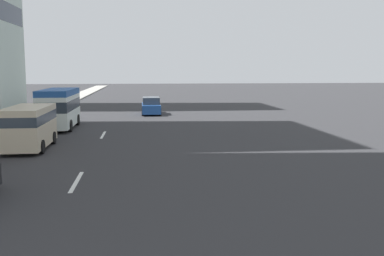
# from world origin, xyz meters

# --- Properties ---
(ground_plane) EXTENTS (198.00, 198.00, 0.00)m
(ground_plane) POSITION_xyz_m (31.50, 0.00, 0.00)
(ground_plane) COLOR #2D2D30
(sidewalk_right) EXTENTS (162.00, 2.82, 0.15)m
(sidewalk_right) POSITION_xyz_m (31.50, 7.44, 0.07)
(sidewalk_right) COLOR #9E9B93
(sidewalk_right) RESTS_ON ground_plane
(lane_stripe_mid) EXTENTS (3.20, 0.16, 0.01)m
(lane_stripe_mid) POSITION_xyz_m (13.11, 0.00, 0.01)
(lane_stripe_mid) COLOR silver
(lane_stripe_mid) RESTS_ON ground_plane
(lane_stripe_far) EXTENTS (3.20, 0.16, 0.01)m
(lane_stripe_far) POSITION_xyz_m (25.45, 0.00, 0.01)
(lane_stripe_far) COLOR silver
(lane_stripe_far) RESTS_ON ground_plane
(car_lead) EXTENTS (4.75, 1.80, 1.65)m
(car_lead) POSITION_xyz_m (38.81, -3.47, 0.78)
(car_lead) COLOR #1E478C
(car_lead) RESTS_ON ground_plane
(van_second) EXTENTS (5.11, 2.12, 2.31)m
(van_second) POSITION_xyz_m (20.69, 3.52, 1.32)
(van_second) COLOR beige
(van_second) RESTS_ON ground_plane
(minibus_third) EXTENTS (6.40, 2.28, 2.86)m
(minibus_third) POSITION_xyz_m (29.13, 3.42, 1.58)
(minibus_third) COLOR silver
(minibus_third) RESTS_ON ground_plane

